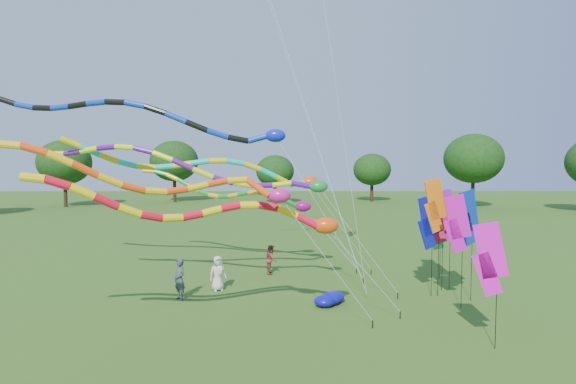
{
  "coord_description": "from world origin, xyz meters",
  "views": [
    {
      "loc": [
        -1.08,
        -16.86,
        6.22
      ],
      "look_at": [
        -0.97,
        4.63,
        4.8
      ],
      "focal_mm": 30.0,
      "sensor_mm": 36.0,
      "label": 1
    }
  ],
  "objects_px": {
    "blue_nylon_heap": "(327,300)",
    "person_c": "(271,259)",
    "tube_kite_red": "(230,213)",
    "tube_kite_orange": "(171,180)",
    "person_a": "(218,273)",
    "person_b": "(180,279)"
  },
  "relations": [
    {
      "from": "blue_nylon_heap",
      "to": "person_c",
      "type": "relative_size",
      "value": 0.98
    },
    {
      "from": "person_b",
      "to": "person_c",
      "type": "xyz_separation_m",
      "value": [
        3.93,
        4.92,
        -0.13
      ]
    },
    {
      "from": "tube_kite_red",
      "to": "blue_nylon_heap",
      "type": "height_order",
      "value": "tube_kite_red"
    },
    {
      "from": "blue_nylon_heap",
      "to": "person_c",
      "type": "xyz_separation_m",
      "value": [
        -2.55,
        5.82,
        0.56
      ]
    },
    {
      "from": "person_b",
      "to": "person_c",
      "type": "bearing_deg",
      "value": 98.73
    },
    {
      "from": "tube_kite_orange",
      "to": "person_c",
      "type": "relative_size",
      "value": 8.11
    },
    {
      "from": "person_b",
      "to": "blue_nylon_heap",
      "type": "bearing_deg",
      "value": 39.52
    },
    {
      "from": "person_b",
      "to": "person_c",
      "type": "relative_size",
      "value": 1.17
    },
    {
      "from": "tube_kite_red",
      "to": "blue_nylon_heap",
      "type": "bearing_deg",
      "value": 27.62
    },
    {
      "from": "tube_kite_orange",
      "to": "tube_kite_red",
      "type": "bearing_deg",
      "value": 16.71
    },
    {
      "from": "tube_kite_orange",
      "to": "blue_nylon_heap",
      "type": "relative_size",
      "value": 8.31
    },
    {
      "from": "tube_kite_red",
      "to": "tube_kite_orange",
      "type": "relative_size",
      "value": 0.96
    },
    {
      "from": "tube_kite_orange",
      "to": "person_b",
      "type": "relative_size",
      "value": 6.95
    },
    {
      "from": "person_a",
      "to": "person_c",
      "type": "distance_m",
      "value": 4.18
    },
    {
      "from": "blue_nylon_heap",
      "to": "tube_kite_orange",
      "type": "bearing_deg",
      "value": -140.91
    },
    {
      "from": "person_b",
      "to": "tube_kite_red",
      "type": "bearing_deg",
      "value": -9.93
    },
    {
      "from": "person_a",
      "to": "person_b",
      "type": "distance_m",
      "value": 2.14
    },
    {
      "from": "tube_kite_red",
      "to": "person_c",
      "type": "bearing_deg",
      "value": 67.71
    },
    {
      "from": "tube_kite_red",
      "to": "blue_nylon_heap",
      "type": "relative_size",
      "value": 7.96
    },
    {
      "from": "person_a",
      "to": "tube_kite_orange",
      "type": "bearing_deg",
      "value": -120.11
    },
    {
      "from": "tube_kite_orange",
      "to": "person_a",
      "type": "relative_size",
      "value": 7.75
    },
    {
      "from": "tube_kite_red",
      "to": "person_a",
      "type": "distance_m",
      "value": 6.97
    }
  ]
}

